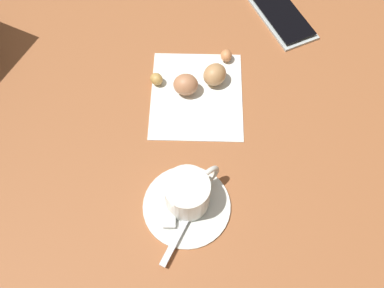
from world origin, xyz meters
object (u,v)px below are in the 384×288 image
Objects in this scene: teaspoon at (191,210)px; sugar_packet at (170,206)px; croissant at (199,78)px; napkin at (197,95)px; cell_phone at (282,16)px; espresso_cup at (188,192)px; saucer at (187,206)px.

sugar_packet is (-0.01, -0.03, 0.00)m from teaspoon.
croissant reaches higher than teaspoon.
teaspoon is 0.62× the size of napkin.
croissant is 0.97× the size of cell_phone.
croissant is at bearing 168.16° from sugar_packet.
espresso_cup is 0.55× the size of cell_phone.
napkin is 0.24m from cell_phone.
napkin is 0.03m from croissant.
sugar_packet is at bearing -24.71° from croissant.
cell_phone is (-0.33, 0.25, -0.01)m from teaspoon.
teaspoon is at bearing 17.18° from saucer.
espresso_cup is at bearing -18.11° from croissant.
napkin is at bearing 162.60° from espresso_cup.
teaspoon is 0.23m from croissant.
saucer is at bearing -162.82° from teaspoon.
saucer is 0.20m from napkin.
saucer is 0.80× the size of cell_phone.
cell_phone reaches higher than saucer.
espresso_cup is at bearing 177.17° from teaspoon.
teaspoon is (0.02, -0.00, -0.02)m from espresso_cup.
espresso_cup is 0.03m from teaspoon.
croissant reaches higher than cell_phone.
espresso_cup reaches higher than saucer.
napkin is 1.14× the size of croissant.
espresso_cup reaches higher than cell_phone.
napkin is (-0.18, 0.09, -0.01)m from sugar_packet.
saucer is at bearing -17.98° from napkin.
espresso_cup reaches higher than croissant.
espresso_cup is at bearing -38.82° from cell_phone.
napkin is at bearing -24.41° from croissant.
espresso_cup is 1.36× the size of sugar_packet.
teaspoon is 0.03m from sugar_packet.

